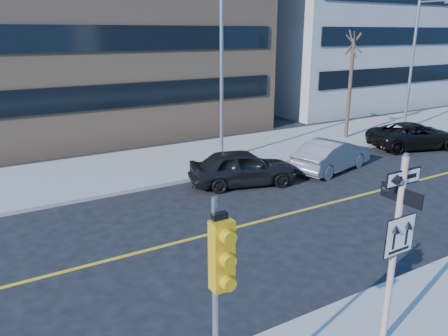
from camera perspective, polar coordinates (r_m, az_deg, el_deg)
ground at (r=11.81m, az=10.30°, el=-15.27°), size 120.00×120.00×0.00m
far_sidewalk at (r=32.03m, az=20.98°, el=4.98°), size 66.00×6.00×0.15m
road_centerline at (r=22.80m, az=26.95°, el=-0.64°), size 40.00×0.14×0.01m
sign_pole at (r=9.16m, az=21.51°, el=-8.99°), size 0.92×0.92×4.06m
traffic_signal at (r=6.36m, az=-0.47°, el=-13.75°), size 0.32×0.45×4.00m
parked_car_a at (r=18.65m, az=2.45°, el=0.08°), size 3.01×4.89×1.55m
parked_car_b at (r=21.24m, az=13.91°, el=1.65°), size 2.62×4.79×1.50m
parked_car_c at (r=26.90m, az=23.67°, el=3.90°), size 3.88×5.70×1.45m
streetlight_a at (r=21.12m, az=0.02°, el=13.13°), size 0.55×2.25×8.00m
streetlight_b at (r=30.70m, az=23.77°, el=13.04°), size 0.55×2.25×8.00m
street_tree_west at (r=27.18m, az=16.55°, el=15.02°), size 1.80×1.80×6.35m
building_grey_mid at (r=43.93m, az=14.56°, el=18.39°), size 20.00×16.00×15.00m
building_grey_far at (r=62.13m, az=27.08°, el=17.13°), size 18.00×18.00×16.00m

